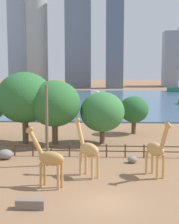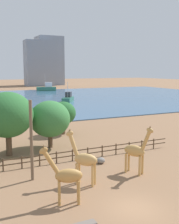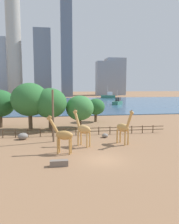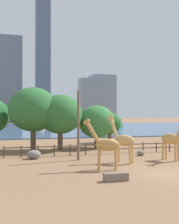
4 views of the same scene
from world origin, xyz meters
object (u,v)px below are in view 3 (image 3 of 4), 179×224
(tree_left_large, at_px, (80,108))
(tree_right_small, at_px, (30,100))
(giraffe_young, at_px, (63,135))
(tree_left_small, at_px, (0,103))
(boulder_near_fence, at_px, (23,136))
(giraffe_tall, at_px, (83,129))
(boat_sailboat, at_px, (118,102))
(feeding_trough, at_px, (59,163))
(utility_pole, at_px, (53,116))
(boat_tug, at_px, (60,101))
(boulder_by_pole, at_px, (105,135))
(tree_center_broad, at_px, (96,107))
(boat_ferry, at_px, (108,96))
(giraffe_companion, at_px, (124,128))
(tree_right_tall, at_px, (50,103))

(tree_left_large, relative_size, tree_right_small, 0.72)
(giraffe_young, height_order, tree_left_small, tree_left_small)
(boulder_near_fence, bearing_deg, giraffe_tall, -30.61)
(boat_sailboat, bearing_deg, feeding_trough, 12.95)
(tree_right_small, bearing_deg, feeding_trough, -75.65)
(giraffe_young, distance_m, utility_pole, 5.96)
(utility_pole, height_order, boat_tug, utility_pole)
(boulder_near_fence, height_order, boulder_by_pole, boulder_near_fence)
(boulder_by_pole, distance_m, tree_center_broad, 15.20)
(giraffe_young, xyz_separation_m, tree_center_broad, (7.86, 21.84, 1.12))
(tree_center_broad, xyz_separation_m, tree_right_small, (-13.15, -7.20, 2.14))
(giraffe_tall, xyz_separation_m, boat_tug, (-1.83, 70.40, -1.26))
(tree_right_small, bearing_deg, tree_left_small, 150.08)
(giraffe_tall, distance_m, feeding_trough, 7.77)
(tree_left_large, height_order, tree_left_small, tree_left_small)
(tree_left_large, distance_m, boat_ferry, 97.51)
(utility_pole, relative_size, boulder_near_fence, 4.91)
(giraffe_companion, bearing_deg, tree_right_small, -159.08)
(boulder_by_pole, relative_size, boat_sailboat, 0.13)
(boulder_by_pole, bearing_deg, utility_pole, -170.26)
(tree_center_broad, relative_size, boat_ferry, 0.55)
(giraffe_tall, height_order, giraffe_companion, giraffe_companion)
(feeding_trough, distance_m, tree_left_small, 24.88)
(boulder_by_pole, bearing_deg, tree_center_broad, 85.28)
(giraffe_companion, distance_m, boulder_by_pole, 4.83)
(tree_left_large, distance_m, tree_right_small, 9.16)
(giraffe_tall, relative_size, tree_center_broad, 0.95)
(tree_center_broad, xyz_separation_m, boat_sailboat, (16.60, 40.43, -2.10))
(giraffe_young, xyz_separation_m, tree_right_tall, (-1.74, 14.18, 2.63))
(boat_sailboat, bearing_deg, tree_center_broad, 11.26)
(feeding_trough, height_order, tree_center_broad, tree_center_broad)
(tree_left_large, bearing_deg, tree_center_broad, 57.01)
(boat_sailboat, bearing_deg, giraffe_young, 12.13)
(tree_center_broad, xyz_separation_m, tree_right_tall, (-9.61, -7.66, 1.52))
(boulder_by_pole, xyz_separation_m, boat_ferry, (25.23, 101.72, 1.22))
(tree_left_large, bearing_deg, boat_sailboat, 66.09)
(tree_right_small, relative_size, boat_ferry, 0.90)
(boulder_by_pole, height_order, boat_tug, boat_tug)
(giraffe_tall, bearing_deg, giraffe_young, 91.78)
(tree_left_small, xyz_separation_m, boat_sailboat, (35.64, 44.25, -3.38))
(boulder_near_fence, bearing_deg, utility_pole, -24.38)
(utility_pole, distance_m, tree_right_tall, 8.62)
(tree_right_tall, bearing_deg, boat_sailboat, 61.41)
(tree_right_tall, bearing_deg, giraffe_tall, -68.72)
(boulder_by_pole, distance_m, feeding_trough, 13.15)
(boulder_by_pole, xyz_separation_m, tree_center_broad, (1.23, 14.85, 2.99))
(utility_pole, distance_m, boat_sailboat, 62.19)
(utility_pole, distance_m, boat_tug, 67.58)
(utility_pole, relative_size, tree_left_large, 1.21)
(boat_sailboat, xyz_separation_m, boat_tug, (-23.59, 10.88, -0.20))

